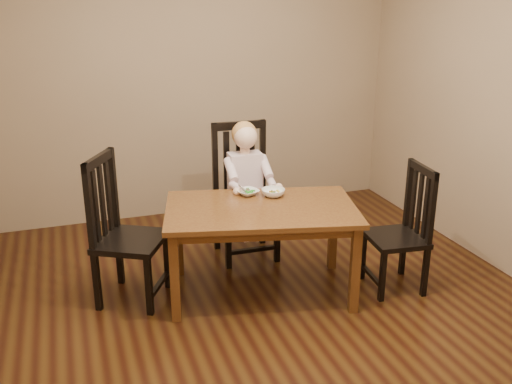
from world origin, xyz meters
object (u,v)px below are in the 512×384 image
object	(u,v)px
toddler	(246,177)
chair_left	(123,233)
chair_right	(402,231)
bowl_veg	(273,193)
dining_table	(261,217)
chair_child	(244,193)
bowl_peas	(248,192)

from	to	relation	value
toddler	chair_left	bearing A→B (deg)	22.64
chair_right	bowl_veg	xyz separation A→B (m)	(-0.87, 0.45, 0.25)
dining_table	chair_child	size ratio (longest dim) A/B	1.35
bowl_veg	chair_child	bearing A→B (deg)	97.73
chair_left	chair_child	bearing A→B (deg)	142.50
chair_right	toddler	distance (m)	1.33
dining_table	chair_left	bearing A→B (deg)	166.23
toddler	chair_right	bearing A→B (deg)	137.23
chair_right	toddler	bearing A→B (deg)	51.85
dining_table	bowl_peas	distance (m)	0.30
chair_child	chair_left	world-z (taller)	chair_child
chair_child	chair_right	distance (m)	1.35
chair_left	toddler	world-z (taller)	chair_left
chair_left	bowl_peas	bearing A→B (deg)	121.25
toddler	chair_child	bearing A→B (deg)	-90.00
dining_table	bowl_veg	world-z (taller)	bowl_veg
dining_table	toddler	world-z (taller)	toddler
chair_child	chair_left	size ratio (longest dim) A/B	1.04
bowl_veg	bowl_peas	bearing A→B (deg)	152.71
chair_child	bowl_peas	world-z (taller)	chair_child
chair_child	toddler	world-z (taller)	chair_child
dining_table	chair_right	bearing A→B (deg)	-14.48
chair_left	toddler	distance (m)	1.15
chair_left	bowl_peas	distance (m)	0.98
chair_child	bowl_peas	distance (m)	0.47
chair_right	toddler	world-z (taller)	toddler
chair_left	bowl_peas	world-z (taller)	chair_left
chair_child	bowl_veg	xyz separation A→B (m)	(0.07, -0.52, 0.17)
chair_left	dining_table	bearing A→B (deg)	104.97
chair_right	bowl_veg	bearing A→B (deg)	68.38
dining_table	bowl_veg	size ratio (longest dim) A/B	8.61
bowl_veg	chair_left	bearing A→B (deg)	177.57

